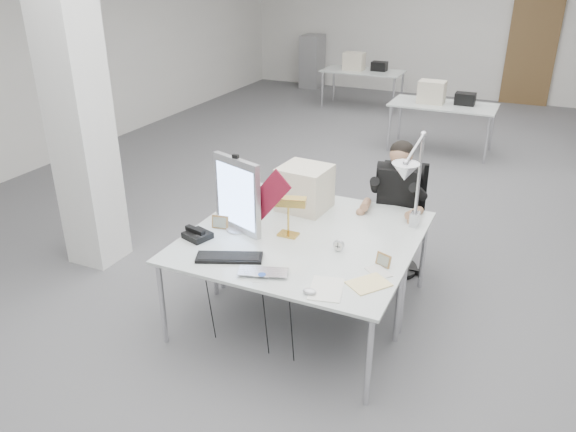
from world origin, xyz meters
The scene contains 23 objects.
room_shell centered at (0.04, 0.13, 1.69)m, with size 10.04×14.04×3.24m.
desk_main centered at (0.00, -2.50, 0.74)m, with size 1.80×0.90×0.03m, color silver.
desk_second centered at (0.00, -1.60, 0.74)m, with size 1.80×0.90×0.03m, color silver.
bg_desk_a centered at (0.20, 3.00, 0.74)m, with size 1.60×0.80×0.03m, color silver.
bg_desk_b centered at (-1.80, 5.20, 0.74)m, with size 1.60×0.80×0.03m, color silver.
filing_cabinet centered at (-3.50, 6.65, 0.60)m, with size 0.45×0.55×1.20m, color gray.
office_chair centered at (0.52, -1.01, 0.57)m, with size 0.56×0.56×1.13m, color black, non-canonical shape.
seated_person centered at (0.52, -1.06, 0.90)m, with size 0.49×0.61×0.92m, color black, non-canonical shape.
monitor centered at (-0.53, -2.19, 1.07)m, with size 0.51×0.05×0.63m, color #B1B1B6.
pennant centered at (-0.23, -2.22, 1.13)m, with size 0.46×0.01×0.19m, color maroon.
keyboard centered at (-0.35, -2.65, 0.77)m, with size 0.50×0.17×0.02m, color black.
laptop centered at (0.00, -2.80, 0.77)m, with size 0.36×0.23×0.03m, color #BBBBC0.
mouse centered at (0.38, -2.85, 0.77)m, with size 0.10×0.06×0.04m, color silver.
bankers_lamp centered at (-0.11, -2.11, 0.92)m, with size 0.30×0.12×0.34m, color #B48938, non-canonical shape.
desk_phone centered at (-0.76, -2.46, 0.78)m, with size 0.20×0.18×0.05m, color black.
picture_frame_left centered at (-0.69, -2.22, 0.81)m, with size 0.14×0.01×0.11m, color #A77B47.
picture_frame_right centered at (0.73, -2.27, 0.80)m, with size 0.12×0.01×0.10m, color tan.
desk_clock centered at (0.35, -2.19, 0.81)m, with size 0.09×0.09×0.03m, color silver.
paper_stack_a centered at (0.47, -2.75, 0.76)m, with size 0.22×0.32×0.01m, color white.
paper_stack_b centered at (0.71, -2.56, 0.76)m, with size 0.20×0.28×0.01m, color #FFE498.
paper_stack_c centered at (0.73, -2.38, 0.76)m, with size 0.19×0.13×0.01m, color silver.
beige_monitor centered at (-0.21, -1.55, 0.95)m, with size 0.42×0.40×0.40m, color beige.
architect_lamp centered at (0.78, -1.75, 1.24)m, with size 0.26×0.76×0.97m, color silver, non-canonical shape.
Camera 1 is at (1.59, -5.84, 2.83)m, focal length 35.00 mm.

